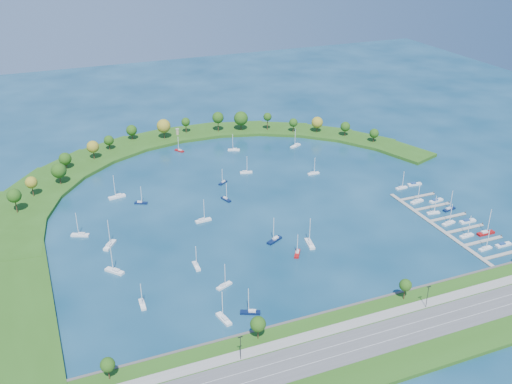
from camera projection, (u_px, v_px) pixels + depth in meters
name	position (u px, v px, depth m)	size (l,w,h in m)	color
ground	(251.00, 204.00, 322.33)	(700.00, 700.00, 0.00)	#072C45
south_shoreline	(373.00, 339.00, 219.58)	(420.00, 43.10, 11.60)	#265115
breakwater	(148.00, 181.00, 346.68)	(286.74, 247.64, 2.00)	#265115
breakwater_trees	(183.00, 136.00, 387.92)	(237.44, 92.18, 14.67)	#382314
harbor_tower	(177.00, 132.00, 414.16)	(2.60, 2.60, 4.34)	gray
dock_system	(449.00, 224.00, 300.43)	(24.28, 82.00, 1.60)	gray
moored_boat_0	(297.00, 253.00, 274.67)	(5.85, 7.46, 11.05)	maroon
moored_boat_1	(313.00, 173.00, 357.83)	(7.34, 2.13, 10.75)	white
moored_boat_2	(234.00, 149.00, 392.66)	(8.13, 5.17, 11.61)	white
moored_boat_3	(246.00, 172.00, 359.25)	(7.81, 3.68, 11.08)	white
moored_boat_4	(296.00, 145.00, 399.19)	(9.03, 6.15, 13.01)	white
moored_boat_5	(141.00, 202.00, 322.00)	(7.26, 4.82, 10.43)	#091539
moored_boat_6	(223.00, 182.00, 345.70)	(6.41, 5.22, 9.60)	#091539
moored_boat_7	(179.00, 150.00, 391.49)	(5.49, 7.03, 10.41)	maroon
moored_boat_8	(224.00, 285.00, 251.14)	(7.85, 4.99, 11.21)	white
moored_boat_9	(203.00, 220.00, 303.69)	(8.67, 3.13, 12.48)	white
moored_boat_10	(80.00, 234.00, 290.13)	(9.04, 5.97, 12.96)	white
moored_boat_11	(142.00, 304.00, 239.39)	(2.47, 7.59, 11.02)	white
moored_boat_12	(226.00, 199.00, 325.87)	(4.07, 7.60, 10.76)	#091539
moored_boat_13	(115.00, 271.00, 261.11)	(8.08, 8.77, 13.72)	white
moored_boat_14	(224.00, 318.00, 230.69)	(4.22, 9.21, 13.07)	white
moored_boat_15	(110.00, 245.00, 281.22)	(7.57, 9.38, 14.01)	white
moored_boat_16	(250.00, 312.00, 234.61)	(8.34, 5.47, 11.96)	#091539
moored_boat_17	(196.00, 265.00, 265.04)	(2.41, 7.78, 11.34)	white
moored_boat_18	(275.00, 240.00, 285.61)	(9.16, 6.46, 13.27)	#091539
moored_boat_19	(117.00, 196.00, 328.55)	(9.82, 4.12, 14.00)	white
moored_boat_20	(310.00, 243.00, 282.42)	(4.37, 9.90, 14.08)	white
docked_boat_0	(485.00, 248.00, 278.67)	(7.47, 2.67, 10.77)	white
docked_boat_1	(503.00, 245.00, 281.84)	(8.52, 2.41, 1.74)	white
docked_boat_2	(467.00, 235.00, 289.55)	(7.95, 2.68, 11.51)	white
docked_boat_3	(486.00, 233.00, 291.74)	(9.41, 2.80, 13.75)	maroon
docked_boat_4	(449.00, 223.00, 301.01)	(8.08, 3.44, 11.50)	white
docked_boat_5	(467.00, 221.00, 302.96)	(9.10, 2.74, 1.84)	white
docked_boat_6	(433.00, 212.00, 311.49)	(7.32, 3.10, 10.43)	white
docked_boat_7	(449.00, 209.00, 315.07)	(8.02, 3.46, 11.41)	#091539
docked_boat_8	(417.00, 201.00, 323.36)	(8.52, 3.65, 12.13)	white
docked_boat_9	(436.00, 201.00, 324.30)	(8.89, 3.54, 1.76)	white
docked_boat_10	(401.00, 187.00, 339.23)	(7.39, 2.27, 10.77)	white
docked_boat_11	(414.00, 184.00, 343.73)	(8.66, 3.25, 1.73)	white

